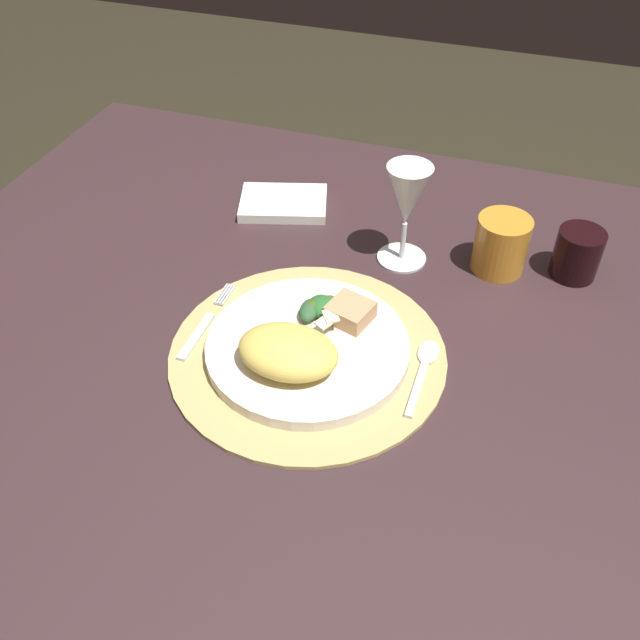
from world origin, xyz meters
TOP-DOWN VIEW (x-y plane):
  - ground_plane at (0.00, 0.00)m, footprint 6.00×6.00m
  - dining_table at (0.00, 0.00)m, footprint 1.31×1.04m
  - placemat at (-0.01, -0.06)m, footprint 0.36×0.36m
  - dinner_plate at (-0.01, -0.06)m, footprint 0.27×0.27m
  - pasta_serving at (-0.02, -0.11)m, footprint 0.13×0.09m
  - salad_greens at (-0.01, -0.00)m, footprint 0.07×0.08m
  - bread_piece at (0.03, 0.00)m, footprint 0.07×0.06m
  - fork at (-0.16, -0.06)m, footprint 0.01×0.16m
  - spoon at (0.14, -0.03)m, footprint 0.03×0.14m
  - napkin at (-0.17, 0.26)m, footprint 0.17×0.14m
  - wine_glass at (0.06, 0.18)m, footprint 0.08×0.08m
  - amber_tumbler at (0.20, 0.21)m, footprint 0.08×0.08m
  - dark_tumbler at (0.31, 0.23)m, footprint 0.07×0.07m

SIDE VIEW (x-z plane):
  - ground_plane at x=0.00m, z-range 0.00..0.00m
  - dining_table at x=0.00m, z-range 0.22..0.94m
  - placemat at x=-0.01m, z-range 0.72..0.73m
  - napkin at x=-0.17m, z-range 0.72..0.74m
  - fork at x=-0.16m, z-range 0.73..0.73m
  - spoon at x=0.14m, z-range 0.72..0.73m
  - dinner_plate at x=-0.01m, z-range 0.73..0.74m
  - salad_greens at x=-0.01m, z-range 0.74..0.77m
  - bread_piece at x=0.03m, z-range 0.74..0.77m
  - dark_tumbler at x=0.31m, z-range 0.72..0.79m
  - amber_tumbler at x=0.20m, z-range 0.72..0.81m
  - pasta_serving at x=-0.02m, z-range 0.74..0.79m
  - wine_glass at x=0.06m, z-range 0.75..0.91m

